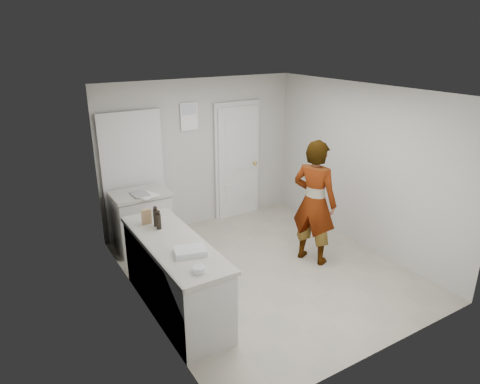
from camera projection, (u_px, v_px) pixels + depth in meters
ground at (266, 270)px, 6.09m from camera, size 4.00×4.00×0.00m
room_shell at (193, 168)px, 7.22m from camera, size 4.00×4.00×4.00m
main_counter at (175, 278)px, 5.08m from camera, size 0.64×1.96×0.93m
side_counter at (142, 223)px, 6.58m from camera, size 0.84×0.61×0.93m
person at (314, 202)px, 6.06m from camera, size 0.66×0.78×1.82m
cake_mix_box at (147, 217)px, 5.32m from camera, size 0.12×0.06×0.19m
spice_jar at (156, 212)px, 5.59m from camera, size 0.06×0.06×0.09m
oil_cruet_a at (158, 220)px, 5.17m from camera, size 0.06×0.06×0.25m
oil_cruet_b at (156, 217)px, 5.25m from camera, size 0.06×0.06×0.27m
baking_dish at (190, 251)px, 4.62m from camera, size 0.38×0.31×0.06m
egg_bowl at (199, 269)px, 4.27m from camera, size 0.14×0.14×0.05m
papers at (145, 195)px, 6.29m from camera, size 0.38×0.42×0.01m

